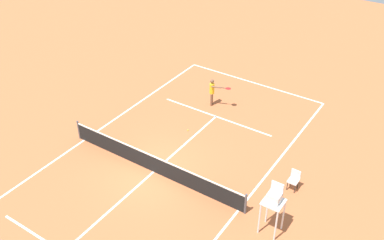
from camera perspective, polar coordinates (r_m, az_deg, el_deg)
name	(u,v)px	position (r m, az deg, el deg)	size (l,w,h in m)	color
ground_plane	(154,172)	(21.17, -4.91, -6.60)	(60.00, 60.00, 0.00)	#B76038
court_lines	(154,172)	(21.17, -4.92, -6.60)	(9.16, 20.76, 0.01)	white
tennis_net	(153,163)	(20.85, -4.98, -5.56)	(9.76, 0.10, 1.07)	#4C4C51
player_serving	(213,90)	(25.45, 2.68, 3.85)	(1.30, 0.55, 1.66)	brown
tennis_ball	(188,130)	(23.72, -0.53, -1.31)	(0.07, 0.07, 0.07)	#CCE033
umpire_chair	(274,201)	(17.61, 10.43, -10.18)	(0.80, 0.80, 2.41)	silver
courtside_chair_mid	(294,179)	(20.39, 12.93, -7.38)	(0.44, 0.46, 0.95)	#262626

